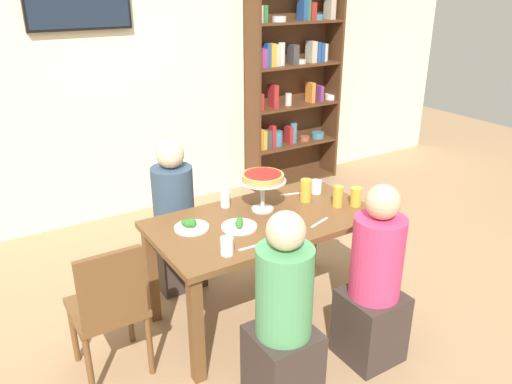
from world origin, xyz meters
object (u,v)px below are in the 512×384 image
beer_glass_amber_tall (356,197)px  cutlery_knife_near (320,222)px  diner_far_left (175,226)px  salad_plate_far_diner (191,226)px  diner_near_right (374,288)px  salad_plate_near_diner (239,225)px  deep_dish_pizza_stand (263,180)px  cutlery_fork_far (292,194)px  cutlery_fork_near (252,247)px  water_glass_clear_far (225,199)px  diner_near_left (283,325)px  bookshelf (291,83)px  dining_table (264,232)px  beer_glass_amber_short (338,196)px  cutlery_knife_far (282,240)px  beer_glass_amber_spare (306,190)px  chair_head_west (109,305)px  water_glass_clear_spare (227,246)px  water_glass_clear_near (316,187)px

beer_glass_amber_tall → cutlery_knife_near: size_ratio=0.72×
diner_far_left → salad_plate_far_diner: 0.63m
diner_near_right → salad_plate_near_diner: size_ratio=5.08×
deep_dish_pizza_stand → cutlery_fork_far: 0.41m
salad_plate_near_diner → cutlery_knife_near: salad_plate_near_diner is taller
cutlery_fork_near → cutlery_knife_near: (0.53, 0.04, 0.00)m
cutlery_knife_near → water_glass_clear_far: bearing=107.5°
diner_near_left → beer_glass_amber_tall: 1.17m
bookshelf → salad_plate_near_diner: bookshelf is taller
dining_table → cutlery_fork_near: cutlery_fork_near is taller
beer_glass_amber_short → water_glass_clear_far: size_ratio=1.36×
salad_plate_near_diner → cutlery_knife_far: size_ratio=1.26×
diner_near_left → deep_dish_pizza_stand: (0.40, 0.83, 0.47)m
water_glass_clear_far → cutlery_knife_far: size_ratio=0.60×
beer_glass_amber_spare → cutlery_knife_far: 0.62m
dining_table → cutlery_knife_near: size_ratio=8.16×
dining_table → diner_near_left: bearing=-115.3°
diner_far_left → cutlery_knife_far: diner_far_left is taller
dining_table → chair_head_west: chair_head_west is taller
dining_table → beer_glass_amber_spare: bearing=11.6°
salad_plate_near_diner → water_glass_clear_far: water_glass_clear_far is taller
diner_near_right → beer_glass_amber_short: 0.72m
water_glass_clear_spare → cutlery_knife_far: water_glass_clear_spare is taller
dining_table → water_glass_clear_far: (-0.12, 0.30, 0.16)m
beer_glass_amber_short → cutlery_fork_far: 0.37m
water_glass_clear_spare → dining_table: bearing=33.3°
water_glass_clear_far → cutlery_fork_near: size_ratio=0.60×
diner_far_left → water_glass_clear_near: diner_far_left is taller
chair_head_west → beer_glass_amber_spare: beer_glass_amber_spare is taller
chair_head_west → beer_glass_amber_tall: same height
diner_near_right → water_glass_clear_near: diner_near_right is taller
cutlery_knife_far → beer_glass_amber_spare: bearing=56.4°
dining_table → deep_dish_pizza_stand: (0.06, 0.12, 0.32)m
salad_plate_near_diner → water_glass_clear_spare: water_glass_clear_spare is taller
bookshelf → salad_plate_far_diner: (-2.12, -1.90, -0.38)m
diner_far_left → bookshelf: bearing=123.7°
diner_far_left → water_glass_clear_far: diner_far_left is taller
diner_near_left → bookshelf: bearing=-36.1°
beer_glass_amber_short → water_glass_clear_spare: bearing=-169.6°
salad_plate_far_diner → cutlery_fork_far: salad_plate_far_diner is taller
diner_near_right → cutlery_knife_far: 0.61m
diner_near_left → beer_glass_amber_spare: size_ratio=7.18×
diner_near_left → salad_plate_near_diner: (0.13, 0.68, 0.26)m
chair_head_west → salad_plate_far_diner: bearing=15.1°
water_glass_clear_near → cutlery_knife_far: (-0.63, -0.47, -0.05)m
dining_table → cutlery_knife_far: 0.34m
dining_table → deep_dish_pizza_stand: size_ratio=4.73×
diner_far_left → water_glass_clear_near: 1.08m
cutlery_knife_near → cutlery_knife_far: 0.35m
water_glass_clear_far → cutlery_fork_near: (-0.14, -0.59, -0.05)m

